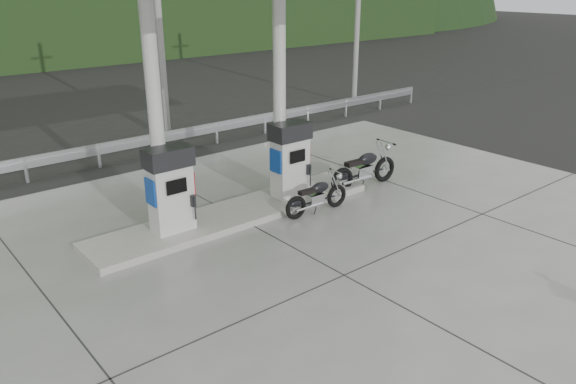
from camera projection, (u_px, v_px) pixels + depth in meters
ground at (308, 257)px, 11.07m from camera, size 160.00×160.00×0.00m
forecourt_apron at (308, 256)px, 11.07m from camera, size 18.00×14.00×0.02m
pump_island at (236, 214)px, 12.84m from camera, size 7.00×1.40×0.15m
gas_pump_left at (171, 190)px, 11.54m from camera, size 0.95×0.55×1.80m
gas_pump_right at (290, 160)px, 13.44m from camera, size 0.95×0.55×1.80m
canopy_column_left at (155, 110)px, 11.26m from camera, size 0.30×0.30×5.00m
canopy_column_right at (279, 91)px, 13.15m from camera, size 0.30×0.30×5.00m
guardrail at (130, 138)px, 16.59m from camera, size 26.00×0.16×1.42m
road at (89, 137)px, 19.36m from camera, size 60.00×7.00×0.01m
utility_pole_b at (159, 16)px, 17.67m from camera, size 0.22×0.22×8.00m
utility_pole_c at (358, 7)px, 23.01m from camera, size 0.22×0.22×8.00m
motorcycle_left at (317, 197)px, 12.96m from camera, size 1.68×0.60×0.79m
motorcycle_right at (364, 169)px, 14.52m from camera, size 2.08×0.75×0.97m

